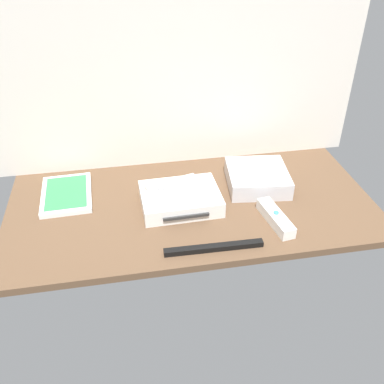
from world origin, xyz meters
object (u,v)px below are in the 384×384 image
object	(u,v)px
remote_classic_pad	(175,188)
sensor_bar	(214,248)
mini_computer	(257,178)
game_case	(67,194)
game_console	(180,199)
remote_wand	(275,218)

from	to	relation	value
remote_classic_pad	sensor_bar	world-z (taller)	remote_classic_pad
mini_computer	game_case	bearing A→B (deg)	175.87
game_case	sensor_bar	size ratio (longest dim) A/B	0.81
sensor_bar	game_case	bearing A→B (deg)	142.00
game_console	game_case	world-z (taller)	game_console
game_console	game_case	bearing A→B (deg)	160.44
mini_computer	remote_classic_pad	size ratio (longest dim) A/B	1.18
remote_wand	remote_classic_pad	world-z (taller)	remote_classic_pad
mini_computer	game_case	xyz separation A→B (cm)	(-54.44, 3.93, -1.88)
remote_classic_pad	sensor_bar	distance (cm)	21.33
mini_computer	remote_classic_pad	xyz separation A→B (cm)	(-24.92, -5.55, 2.77)
remote_classic_pad	game_case	bearing A→B (deg)	147.22
game_case	sensor_bar	bearing A→B (deg)	-41.38
sensor_bar	mini_computer	bearing A→B (deg)	55.04
remote_classic_pad	sensor_bar	bearing A→B (deg)	-87.12
game_case	remote_wand	distance (cm)	58.04
mini_computer	remote_classic_pad	distance (cm)	25.68
mini_computer	remote_wand	distance (cm)	17.91
game_case	remote_classic_pad	world-z (taller)	remote_classic_pad
game_case	remote_classic_pad	size ratio (longest dim) A/B	1.22
game_console	remote_classic_pad	size ratio (longest dim) A/B	1.34
game_case	remote_wand	bearing A→B (deg)	-24.22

